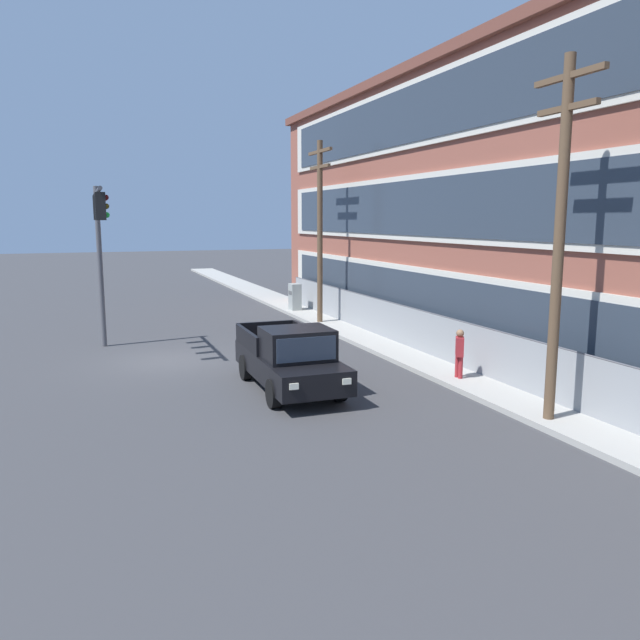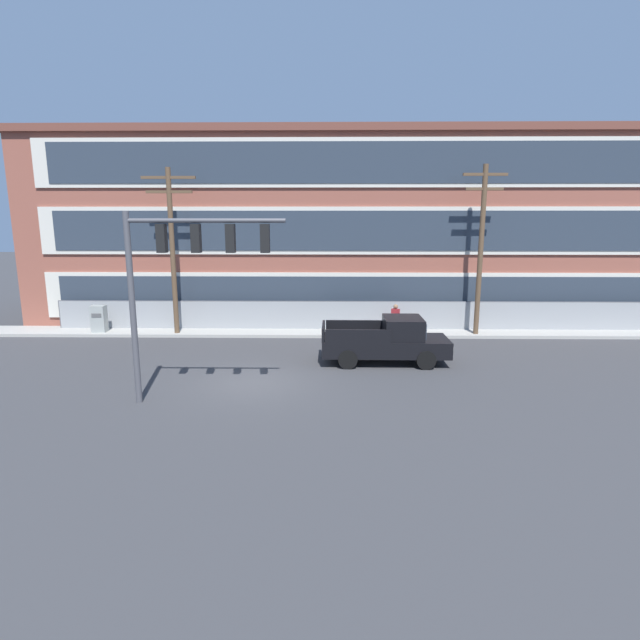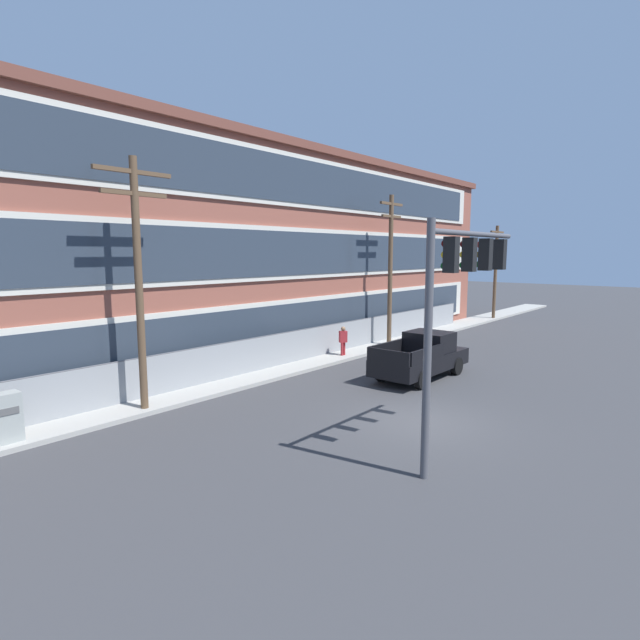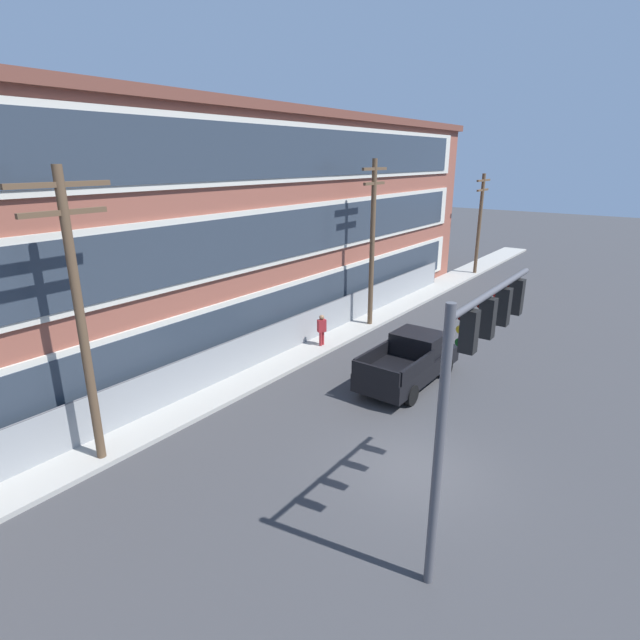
# 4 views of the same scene
# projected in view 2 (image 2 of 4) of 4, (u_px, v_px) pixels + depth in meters

# --- Properties ---
(ground_plane) EXTENTS (160.00, 160.00, 0.00)m
(ground_plane) POSITION_uv_depth(u_px,v_px,m) (254.00, 383.00, 18.83)
(ground_plane) COLOR #38383A
(sidewalk_building_side) EXTENTS (80.00, 2.13, 0.16)m
(sidewalk_building_side) POSITION_uv_depth(u_px,v_px,m) (277.00, 332.00, 27.07)
(sidewalk_building_side) COLOR #9E9B93
(sidewalk_building_side) RESTS_ON ground
(brick_mill_building) EXTENTS (40.18, 10.84, 11.02)m
(brick_mill_building) POSITION_uv_depth(u_px,v_px,m) (368.00, 229.00, 31.99)
(brick_mill_building) COLOR brown
(brick_mill_building) RESTS_ON ground
(chain_link_fence) EXTENTS (33.60, 0.06, 1.71)m
(chain_link_fence) POSITION_uv_depth(u_px,v_px,m) (362.00, 316.00, 27.37)
(chain_link_fence) COLOR gray
(chain_link_fence) RESTS_ON ground
(traffic_signal_mast) EXTENTS (5.12, 0.43, 6.32)m
(traffic_signal_mast) POSITION_uv_depth(u_px,v_px,m) (182.00, 263.00, 15.89)
(traffic_signal_mast) COLOR #4C4C51
(traffic_signal_mast) RESTS_ON ground
(pickup_truck_black) EXTENTS (5.44, 2.22, 1.99)m
(pickup_truck_black) POSITION_uv_depth(u_px,v_px,m) (388.00, 341.00, 21.35)
(pickup_truck_black) COLOR black
(pickup_truck_black) RESTS_ON ground
(utility_pole_near_corner) EXTENTS (2.75, 0.26, 8.65)m
(utility_pole_near_corner) POSITION_uv_depth(u_px,v_px,m) (172.00, 244.00, 25.65)
(utility_pole_near_corner) COLOR brown
(utility_pole_near_corner) RESTS_ON ground
(utility_pole_midblock) EXTENTS (2.21, 0.26, 8.78)m
(utility_pole_midblock) POSITION_uv_depth(u_px,v_px,m) (481.00, 245.00, 25.43)
(utility_pole_midblock) COLOR brown
(utility_pole_midblock) RESTS_ON ground
(electrical_cabinet) EXTENTS (0.74, 0.55, 1.59)m
(electrical_cabinet) POSITION_uv_depth(u_px,v_px,m) (99.00, 320.00, 26.65)
(electrical_cabinet) COLOR #939993
(electrical_cabinet) RESTS_ON ground
(pedestrian_near_cabinet) EXTENTS (0.47, 0.41, 1.69)m
(pedestrian_near_cabinet) POSITION_uv_depth(u_px,v_px,m) (395.00, 318.00, 26.41)
(pedestrian_near_cabinet) COLOR maroon
(pedestrian_near_cabinet) RESTS_ON ground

